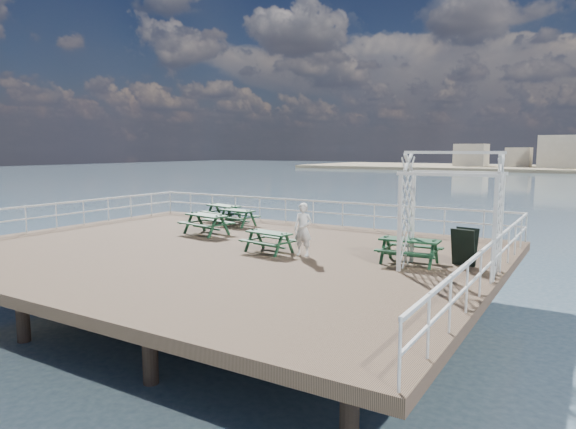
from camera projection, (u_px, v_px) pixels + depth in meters
The scene contains 10 objects.
ground at pixel (217, 253), 17.56m from camera, with size 18.00×14.00×0.30m, color brown.
railing at pixel (258, 215), 19.64m from camera, with size 17.77×13.76×1.10m.
picnic_table_a at pixel (223, 210), 24.09m from camera, with size 2.07×1.81×0.87m.
picnic_table_b at pixel (237, 214), 22.74m from camera, with size 1.79×1.51×0.80m.
picnic_table_c at pixel (410, 246), 15.17m from camera, with size 1.78×1.46×0.84m.
picnic_table_d at pixel (206, 220), 20.43m from camera, with size 2.10×1.81×0.90m.
picnic_table_e at pixel (269, 238), 16.85m from camera, with size 1.76×1.50×0.77m.
trellis_arbor at pixel (451, 219), 14.11m from camera, with size 2.74×1.55×3.33m.
sandwich_board at pixel (464, 247), 14.91m from camera, with size 0.74×0.59×1.11m.
person at pixel (303, 229), 16.26m from camera, with size 0.62×0.41×1.69m, color white.
Camera 1 is at (11.07, -13.45, 3.38)m, focal length 32.00 mm.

